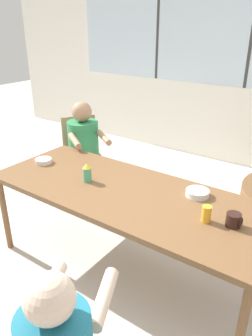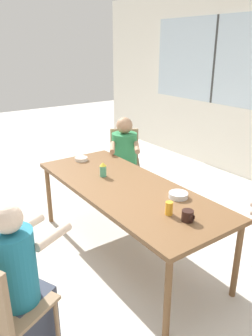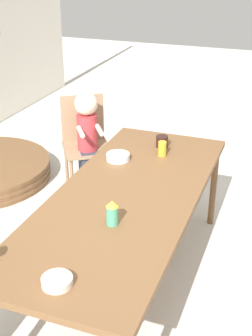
# 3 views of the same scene
# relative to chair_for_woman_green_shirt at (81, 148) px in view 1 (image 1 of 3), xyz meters

# --- Properties ---
(ground_plane) EXTENTS (16.00, 16.00, 0.00)m
(ground_plane) POSITION_rel_chair_for_woman_green_shirt_xyz_m (1.21, -0.83, -0.52)
(ground_plane) COLOR beige
(wall_back_with_windows) EXTENTS (8.40, 0.08, 2.80)m
(wall_back_with_windows) POSITION_rel_chair_for_woman_green_shirt_xyz_m (1.21, 1.82, 0.90)
(wall_back_with_windows) COLOR white
(wall_back_with_windows) RESTS_ON ground_plane
(dining_table) EXTENTS (2.10, 0.84, 0.72)m
(dining_table) POSITION_rel_chair_for_woman_green_shirt_xyz_m (1.21, -0.83, 0.14)
(dining_table) COLOR brown
(dining_table) RESTS_ON ground_plane
(chair_for_woman_green_shirt) EXTENTS (0.56, 0.56, 0.87)m
(chair_for_woman_green_shirt) POSITION_rel_chair_for_woman_green_shirt_xyz_m (0.00, 0.00, 0.00)
(chair_for_woman_green_shirt) COLOR #937556
(chair_for_woman_green_shirt) RESTS_ON ground_plane
(person_woman_green_shirt) EXTENTS (0.67, 0.60, 1.08)m
(person_woman_green_shirt) POSITION_rel_chair_for_woman_green_shirt_xyz_m (0.14, -0.10, -0.04)
(person_woman_green_shirt) COLOR #333847
(person_woman_green_shirt) RESTS_ON ground_plane
(coffee_mug) EXTENTS (0.10, 0.09, 0.08)m
(coffee_mug) POSITION_rel_chair_for_woman_green_shirt_xyz_m (1.99, -0.82, 0.23)
(coffee_mug) COLOR black
(coffee_mug) RESTS_ON dining_table
(sippy_cup) EXTENTS (0.07, 0.07, 0.15)m
(sippy_cup) POSITION_rel_chair_for_woman_green_shirt_xyz_m (0.88, -0.87, 0.27)
(sippy_cup) COLOR #4CA57F
(sippy_cup) RESTS_ON dining_table
(juice_glass) EXTENTS (0.06, 0.06, 0.11)m
(juice_glass) POSITION_rel_chair_for_woman_green_shirt_xyz_m (1.83, -0.87, 0.25)
(juice_glass) COLOR gold
(juice_glass) RESTS_ON dining_table
(bowl_white_shallow) EXTENTS (0.14, 0.14, 0.04)m
(bowl_white_shallow) POSITION_rel_chair_for_woman_green_shirt_xyz_m (0.33, -0.83, 0.21)
(bowl_white_shallow) COLOR silver
(bowl_white_shallow) RESTS_ON dining_table
(bowl_cereal) EXTENTS (0.16, 0.16, 0.04)m
(bowl_cereal) POSITION_rel_chair_for_woman_green_shirt_xyz_m (1.66, -0.60, 0.21)
(bowl_cereal) COLOR silver
(bowl_cereal) RESTS_ON dining_table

